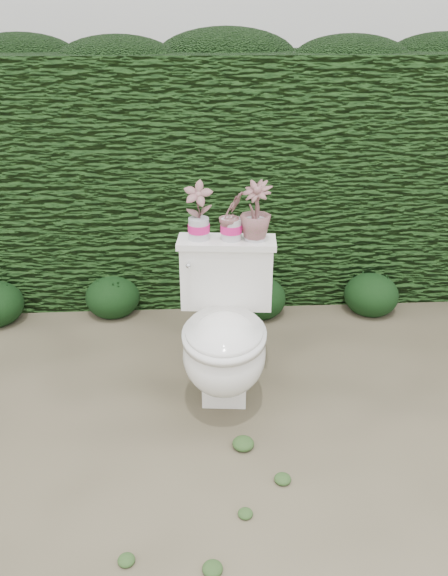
{
  "coord_description": "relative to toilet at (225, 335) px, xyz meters",
  "views": [
    {
      "loc": [
        -0.33,
        -2.3,
        1.77
      ],
      "look_at": [
        -0.18,
        0.26,
        0.55
      ],
      "focal_mm": 35.0,
      "sensor_mm": 36.0,
      "label": 1
    }
  ],
  "objects": [
    {
      "name": "potted_plant_center",
      "position": [
        0.05,
        0.24,
        0.54
      ],
      "size": [
        0.16,
        0.15,
        0.23
      ],
      "primitive_type": "imported",
      "rotation": [
        0.0,
        0.0,
        0.53
      ],
      "color": "#22631E",
      "rests_on": "toilet"
    },
    {
      "name": "liriope_clump_4",
      "position": [
        1.04,
        0.89,
        -0.21
      ],
      "size": [
        0.36,
        0.36,
        0.29
      ],
      "primitive_type": "ellipsoid",
      "color": "black",
      "rests_on": "ground"
    },
    {
      "name": "house_wall",
      "position": [
        0.78,
        5.88,
        1.64
      ],
      "size": [
        8.0,
        3.5,
        4.0
      ],
      "primitive_type": "cube",
      "color": "silver",
      "rests_on": "ground"
    },
    {
      "name": "liriope_clump_2",
      "position": [
        -0.69,
        0.96,
        -0.21
      ],
      "size": [
        0.36,
        0.36,
        0.29
      ],
      "primitive_type": "ellipsoid",
      "color": "black",
      "rests_on": "ground"
    },
    {
      "name": "potted_plant_left",
      "position": [
        -0.12,
        0.25,
        0.56
      ],
      "size": [
        0.16,
        0.12,
        0.28
      ],
      "primitive_type": "imported",
      "rotation": [
        0.0,
        0.0,
        6.12
      ],
      "color": "#22631E",
      "rests_on": "toilet"
    },
    {
      "name": "potted_plant_right",
      "position": [
        0.17,
        0.22,
        0.56
      ],
      "size": [
        0.22,
        0.22,
        0.28
      ],
      "primitive_type": "imported",
      "rotation": [
        0.0,
        0.0,
        5.7
      ],
      "color": "#22631E",
      "rests_on": "toilet"
    },
    {
      "name": "hedge",
      "position": [
        0.18,
        1.48,
        0.44
      ],
      "size": [
        8.0,
        1.0,
        1.6
      ],
      "primitive_type": "cube",
      "color": "#244A18",
      "rests_on": "ground"
    },
    {
      "name": "ground",
      "position": [
        0.18,
        -0.12,
        -0.36
      ],
      "size": [
        60.0,
        60.0,
        0.0
      ],
      "primitive_type": "plane",
      "color": "#73694F",
      "rests_on": "ground"
    },
    {
      "name": "liriope_clump_3",
      "position": [
        0.28,
        0.89,
        -0.21
      ],
      "size": [
        0.35,
        0.35,
        0.28
      ],
      "primitive_type": "ellipsoid",
      "color": "black",
      "rests_on": "ground"
    },
    {
      "name": "toilet",
      "position": [
        0.0,
        0.0,
        0.0
      ],
      "size": [
        0.52,
        0.72,
        0.78
      ],
      "rotation": [
        0.0,
        0.0,
        -0.1
      ],
      "color": "white",
      "rests_on": "ground"
    }
  ]
}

